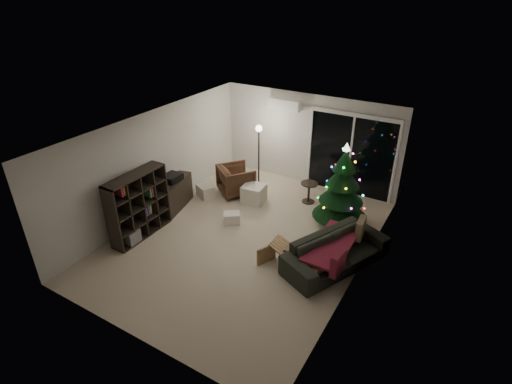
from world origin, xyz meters
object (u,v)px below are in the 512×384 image
media_cabinet (174,194)px  sofa (336,252)px  christmas_tree (342,185)px  coffee_table (294,263)px  bookshelf (133,203)px  armchair (236,180)px

media_cabinet → sofa: media_cabinet is taller
sofa → christmas_tree: (-0.49, 1.50, 0.68)m
media_cabinet → coffee_table: bearing=-24.7°
sofa → bookshelf: bearing=129.6°
media_cabinet → armchair: armchair is taller
armchair → coffee_table: (2.74, -2.17, -0.19)m
coffee_table → christmas_tree: 2.26m
media_cabinet → armchair: size_ratio=1.38×
coffee_table → christmas_tree: (0.15, 2.11, 0.81)m
bookshelf → coffee_table: size_ratio=1.17×
coffee_table → sofa: bearing=68.3°
christmas_tree → armchair: bearing=178.9°
bookshelf → sofa: bookshelf is taller
bookshelf → media_cabinet: bookshelf is taller
media_cabinet → sofa: (4.30, -0.14, -0.04)m
sofa → coffee_table: sofa is taller
armchair → coffee_table: 3.50m
christmas_tree → media_cabinet: bearing=-160.4°
bookshelf → christmas_tree: bearing=22.9°
armchair → christmas_tree: size_ratio=0.43×
sofa → coffee_table: bearing=158.6°
bookshelf → sofa: bearing=3.1°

